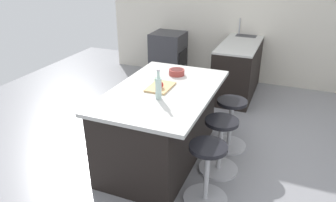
{
  "coord_description": "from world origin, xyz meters",
  "views": [
    {
      "loc": [
        3.05,
        1.15,
        2.24
      ],
      "look_at": [
        0.08,
        -0.05,
        0.75
      ],
      "focal_mm": 34.29,
      "sensor_mm": 36.0,
      "label": 1
    }
  ],
  "objects_px": {
    "stool_near_camera": "(207,175)",
    "water_bottle": "(158,87)",
    "kitchen_island": "(160,124)",
    "fruit_bowl": "(177,72)",
    "apple_green": "(158,80)",
    "stool_middle": "(220,147)",
    "oven_range": "(168,55)",
    "stool_by_window": "(230,125)",
    "cutting_board": "(160,87)",
    "apple_red": "(160,85)"
  },
  "relations": [
    {
      "from": "kitchen_island",
      "to": "stool_near_camera",
      "type": "height_order",
      "value": "kitchen_island"
    },
    {
      "from": "kitchen_island",
      "to": "fruit_bowl",
      "type": "relative_size",
      "value": 8.93
    },
    {
      "from": "stool_by_window",
      "to": "stool_near_camera",
      "type": "xyz_separation_m",
      "value": [
        1.06,
        0.0,
        0.0
      ]
    },
    {
      "from": "water_bottle",
      "to": "stool_by_window",
      "type": "bearing_deg",
      "value": 141.48
    },
    {
      "from": "stool_near_camera",
      "to": "cutting_board",
      "type": "bearing_deg",
      "value": -127.95
    },
    {
      "from": "stool_near_camera",
      "to": "water_bottle",
      "type": "distance_m",
      "value": 0.98
    },
    {
      "from": "stool_by_window",
      "to": "apple_red",
      "type": "bearing_deg",
      "value": -51.79
    },
    {
      "from": "fruit_bowl",
      "to": "apple_green",
      "type": "bearing_deg",
      "value": -11.18
    },
    {
      "from": "stool_by_window",
      "to": "stool_near_camera",
      "type": "relative_size",
      "value": 1.0
    },
    {
      "from": "cutting_board",
      "to": "stool_middle",
      "type": "bearing_deg",
      "value": 87.93
    },
    {
      "from": "kitchen_island",
      "to": "apple_green",
      "type": "distance_m",
      "value": 0.51
    },
    {
      "from": "kitchen_island",
      "to": "stool_near_camera",
      "type": "xyz_separation_m",
      "value": [
        0.53,
        0.71,
        -0.15
      ]
    },
    {
      "from": "kitchen_island",
      "to": "fruit_bowl",
      "type": "height_order",
      "value": "fruit_bowl"
    },
    {
      "from": "oven_range",
      "to": "apple_red",
      "type": "distance_m",
      "value": 2.88
    },
    {
      "from": "stool_by_window",
      "to": "cutting_board",
      "type": "bearing_deg",
      "value": -54.72
    },
    {
      "from": "oven_range",
      "to": "apple_red",
      "type": "relative_size",
      "value": 12.2
    },
    {
      "from": "stool_by_window",
      "to": "apple_green",
      "type": "height_order",
      "value": "apple_green"
    },
    {
      "from": "stool_by_window",
      "to": "stool_middle",
      "type": "xyz_separation_m",
      "value": [
        0.53,
        0.0,
        0.0
      ]
    },
    {
      "from": "stool_by_window",
      "to": "water_bottle",
      "type": "xyz_separation_m",
      "value": [
        0.78,
        -0.62,
        0.71
      ]
    },
    {
      "from": "stool_middle",
      "to": "oven_range",
      "type": "bearing_deg",
      "value": -147.6
    },
    {
      "from": "stool_middle",
      "to": "cutting_board",
      "type": "distance_m",
      "value": 0.93
    },
    {
      "from": "fruit_bowl",
      "to": "stool_middle",
      "type": "bearing_deg",
      "value": 55.43
    },
    {
      "from": "apple_green",
      "to": "stool_near_camera",
      "type": "bearing_deg",
      "value": 51.06
    },
    {
      "from": "water_bottle",
      "to": "cutting_board",
      "type": "bearing_deg",
      "value": -160.57
    },
    {
      "from": "kitchen_island",
      "to": "fruit_bowl",
      "type": "distance_m",
      "value": 0.68
    },
    {
      "from": "cutting_board",
      "to": "water_bottle",
      "type": "distance_m",
      "value": 0.31
    },
    {
      "from": "cutting_board",
      "to": "water_bottle",
      "type": "bearing_deg",
      "value": 19.43
    },
    {
      "from": "stool_near_camera",
      "to": "fruit_bowl",
      "type": "distance_m",
      "value": 1.37
    },
    {
      "from": "kitchen_island",
      "to": "water_bottle",
      "type": "xyz_separation_m",
      "value": [
        0.25,
        0.09,
        0.56
      ]
    },
    {
      "from": "oven_range",
      "to": "apple_red",
      "type": "xyz_separation_m",
      "value": [
        2.66,
        0.98,
        0.51
      ]
    },
    {
      "from": "cutting_board",
      "to": "apple_red",
      "type": "relative_size",
      "value": 5.08
    },
    {
      "from": "stool_by_window",
      "to": "stool_near_camera",
      "type": "distance_m",
      "value": 1.06
    },
    {
      "from": "stool_near_camera",
      "to": "cutting_board",
      "type": "height_order",
      "value": "cutting_board"
    },
    {
      "from": "stool_near_camera",
      "to": "apple_red",
      "type": "distance_m",
      "value": 1.08
    },
    {
      "from": "oven_range",
      "to": "stool_near_camera",
      "type": "xyz_separation_m",
      "value": [
        3.17,
        1.68,
        -0.13
      ]
    },
    {
      "from": "kitchen_island",
      "to": "stool_by_window",
      "type": "height_order",
      "value": "kitchen_island"
    },
    {
      "from": "stool_middle",
      "to": "apple_green",
      "type": "height_order",
      "value": "apple_green"
    },
    {
      "from": "stool_near_camera",
      "to": "apple_red",
      "type": "height_order",
      "value": "apple_red"
    },
    {
      "from": "stool_near_camera",
      "to": "apple_green",
      "type": "distance_m",
      "value": 1.18
    },
    {
      "from": "stool_near_camera",
      "to": "water_bottle",
      "type": "height_order",
      "value": "water_bottle"
    },
    {
      "from": "stool_middle",
      "to": "cutting_board",
      "type": "relative_size",
      "value": 1.78
    },
    {
      "from": "water_bottle",
      "to": "fruit_bowl",
      "type": "height_order",
      "value": "water_bottle"
    },
    {
      "from": "kitchen_island",
      "to": "stool_near_camera",
      "type": "bearing_deg",
      "value": 53.24
    },
    {
      "from": "stool_by_window",
      "to": "apple_red",
      "type": "xyz_separation_m",
      "value": [
        0.55,
        -0.7,
        0.64
      ]
    },
    {
      "from": "apple_red",
      "to": "water_bottle",
      "type": "bearing_deg",
      "value": 19.32
    },
    {
      "from": "fruit_bowl",
      "to": "cutting_board",
      "type": "bearing_deg",
      "value": -2.58
    },
    {
      "from": "cutting_board",
      "to": "fruit_bowl",
      "type": "distance_m",
      "value": 0.45
    },
    {
      "from": "stool_by_window",
      "to": "water_bottle",
      "type": "distance_m",
      "value": 1.22
    },
    {
      "from": "apple_green",
      "to": "water_bottle",
      "type": "distance_m",
      "value": 0.37
    },
    {
      "from": "stool_by_window",
      "to": "fruit_bowl",
      "type": "relative_size",
      "value": 3.37
    }
  ]
}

